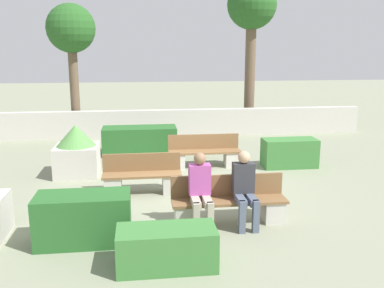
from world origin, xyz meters
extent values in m
plane|color=gray|center=(0.00, 0.00, 0.00)|extent=(60.00, 60.00, 0.00)
cube|color=beige|center=(0.00, 5.78, 0.47)|extent=(13.98, 0.30, 0.95)
cube|color=brown|center=(0.51, -2.07, 0.42)|extent=(2.08, 0.44, 0.05)
cube|color=brown|center=(0.51, -1.83, 0.64)|extent=(2.08, 0.04, 0.40)
cube|color=beige|center=(-0.30, -2.07, 0.20)|extent=(0.36, 0.40, 0.39)
cube|color=beige|center=(1.32, -2.07, 0.20)|extent=(0.36, 0.40, 0.39)
cube|color=brown|center=(-1.03, -0.26, 0.42)|extent=(1.71, 0.44, 0.05)
cube|color=brown|center=(-1.03, -0.02, 0.64)|extent=(1.71, 0.04, 0.40)
cube|color=beige|center=(-1.65, -0.26, 0.20)|extent=(0.36, 0.40, 0.39)
cube|color=beige|center=(-0.41, -0.26, 0.20)|extent=(0.36, 0.40, 0.39)
cube|color=brown|center=(0.63, 1.63, 0.42)|extent=(1.90, 0.44, 0.05)
cube|color=brown|center=(0.63, 1.87, 0.64)|extent=(1.90, 0.04, 0.40)
cube|color=beige|center=(-0.09, 1.63, 0.20)|extent=(0.36, 0.40, 0.39)
cube|color=beige|center=(1.35, 1.63, 0.20)|extent=(0.36, 0.40, 0.39)
cube|color=#B2A893|center=(-0.13, -2.28, 0.51)|extent=(0.14, 0.46, 0.13)
cube|color=#B2A893|center=(0.07, -2.28, 0.51)|extent=(0.14, 0.46, 0.13)
cube|color=#B2A893|center=(-0.15, -2.51, 0.29)|extent=(0.11, 0.11, 0.57)
cube|color=#B2A893|center=(0.09, -2.51, 0.29)|extent=(0.11, 0.11, 0.57)
cube|color=#B74C9E|center=(-0.03, -2.04, 0.84)|extent=(0.38, 0.22, 0.54)
sphere|color=#936B4C|center=(-0.03, -2.06, 1.22)|extent=(0.22, 0.22, 0.22)
cube|color=#515B70|center=(0.66, -2.28, 0.51)|extent=(0.14, 0.46, 0.13)
cube|color=#515B70|center=(0.86, -2.28, 0.51)|extent=(0.14, 0.46, 0.13)
cube|color=#515B70|center=(0.64, -2.51, 0.29)|extent=(0.11, 0.11, 0.57)
cube|color=#515B70|center=(0.88, -2.51, 0.29)|extent=(0.11, 0.11, 0.57)
cube|color=#333338|center=(0.76, -2.04, 0.84)|extent=(0.38, 0.22, 0.54)
sphere|color=tan|center=(0.76, -2.06, 1.22)|extent=(0.22, 0.22, 0.22)
cube|color=#286028|center=(-1.99, -2.54, 0.41)|extent=(1.51, 0.71, 0.82)
cube|color=#3D7A38|center=(2.87, 1.41, 0.38)|extent=(1.42, 0.64, 0.75)
cube|color=#286028|center=(-1.06, 3.34, 0.40)|extent=(2.17, 0.86, 0.80)
cube|color=#3D7A38|center=(-0.71, -3.51, 0.30)|extent=(1.43, 0.65, 0.60)
cube|color=beige|center=(-2.62, 1.36, 0.37)|extent=(1.05, 1.05, 0.74)
cone|color=#569347|center=(-2.62, 1.36, 1.00)|extent=(0.96, 0.96, 0.52)
cylinder|color=brown|center=(-3.29, 6.29, 1.64)|extent=(0.32, 0.32, 3.28)
sphere|color=#285B23|center=(-3.29, 6.29, 3.74)|extent=(1.67, 1.67, 1.67)
cylinder|color=brown|center=(3.19, 6.94, 2.07)|extent=(0.39, 0.39, 4.15)
sphere|color=#285B23|center=(3.19, 6.94, 4.65)|extent=(1.84, 1.84, 1.84)
camera|label=1|loc=(-1.05, -9.18, 3.13)|focal=40.00mm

